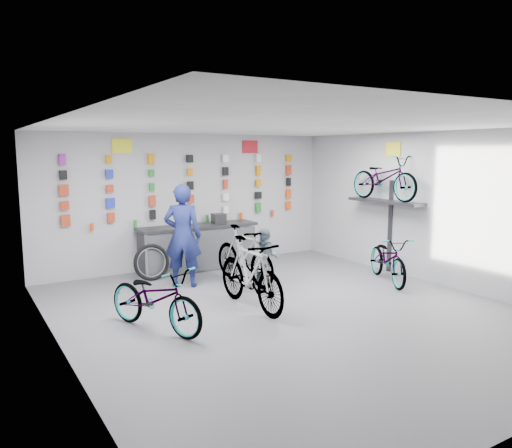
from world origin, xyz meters
TOP-DOWN VIEW (x-y plane):
  - floor at (0.00, 0.00)m, footprint 8.00×8.00m
  - ceiling at (0.00, 0.00)m, footprint 8.00×8.00m
  - wall_back at (0.00, 4.00)m, footprint 7.00×0.00m
  - wall_left at (-3.50, 0.00)m, footprint 0.00×8.00m
  - wall_right at (3.50, 0.00)m, footprint 0.00×8.00m
  - counter at (0.00, 3.54)m, footprint 2.70×0.66m
  - merch_wall at (-0.08, 3.93)m, footprint 5.56×0.08m
  - wall_bracket at (3.33, 1.20)m, footprint 0.39×1.90m
  - sign_left at (-1.50, 3.98)m, footprint 0.42×0.02m
  - sign_right at (1.60, 3.98)m, footprint 0.42×0.02m
  - sign_side at (3.48, 1.20)m, footprint 0.02×0.40m
  - bike_left at (-2.17, 0.36)m, footprint 1.30×1.94m
  - bike_center at (-0.46, 0.53)m, footprint 0.56×1.98m
  - bike_right at (2.78, 0.56)m, footprint 1.33×1.90m
  - bike_service at (0.27, 1.98)m, footprint 0.71×1.95m
  - bike_wall at (3.25, 1.20)m, footprint 0.63×1.80m
  - clerk at (-0.85, 2.41)m, footprint 0.87×0.80m
  - customer at (0.50, 1.55)m, footprint 0.70×0.69m
  - spare_wheel at (-1.23, 3.17)m, footprint 0.75×0.19m
  - register at (0.51, 3.55)m, footprint 0.32×0.33m

SIDE VIEW (x-z plane):
  - floor at x=0.00m, z-range 0.00..0.00m
  - spare_wheel at x=-1.23m, z-range 0.00..0.75m
  - bike_right at x=2.78m, z-range 0.00..0.95m
  - bike_left at x=-2.17m, z-range 0.00..0.96m
  - counter at x=0.00m, z-range -0.01..0.99m
  - customer at x=0.50m, z-range 0.00..1.14m
  - bike_service at x=0.27m, z-range 0.00..1.15m
  - bike_center at x=-0.46m, z-range 0.00..1.19m
  - clerk at x=-0.85m, z-range 0.00..1.99m
  - register at x=0.51m, z-range 1.00..1.22m
  - wall_bracket at x=3.33m, z-range 0.46..2.46m
  - wall_back at x=0.00m, z-range -2.00..5.00m
  - wall_left at x=-3.50m, z-range -2.50..5.50m
  - wall_right at x=3.50m, z-range -2.50..5.50m
  - merch_wall at x=-0.08m, z-range 0.99..2.56m
  - bike_wall at x=3.25m, z-range 1.58..2.53m
  - sign_side at x=3.48m, z-range 2.50..2.80m
  - sign_left at x=-1.50m, z-range 2.57..2.87m
  - sign_right at x=1.60m, z-range 2.57..2.87m
  - ceiling at x=0.00m, z-range 3.00..3.00m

